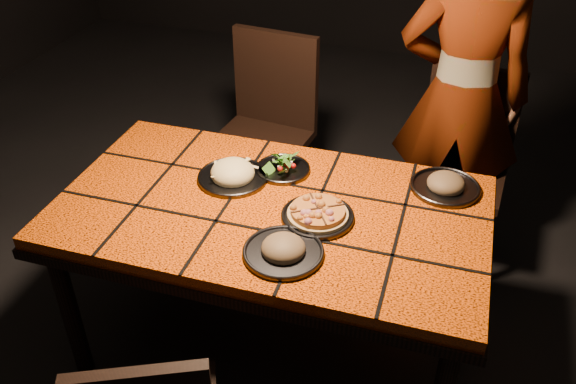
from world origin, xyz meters
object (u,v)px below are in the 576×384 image
(dining_table, at_px, (271,222))
(plate_pasta, at_px, (233,174))
(plate_pizza, at_px, (318,215))
(diner, at_px, (461,97))
(chair_far_right, at_px, (463,154))
(chair_far_left, at_px, (267,119))

(dining_table, relative_size, plate_pasta, 5.76)
(plate_pizza, relative_size, plate_pasta, 1.09)
(diner, distance_m, plate_pasta, 1.16)
(chair_far_right, xyz_separation_m, plate_pizza, (-0.48, -0.96, 0.22))
(dining_table, bearing_deg, plate_pizza, -7.86)
(diner, bearing_deg, plate_pizza, 65.05)
(plate_pizza, bearing_deg, dining_table, 172.14)
(dining_table, distance_m, diner, 1.14)
(chair_far_right, height_order, plate_pizza, chair_far_right)
(plate_pizza, bearing_deg, diner, 66.21)
(chair_far_right, bearing_deg, plate_pasta, -132.04)
(chair_far_left, bearing_deg, plate_pizza, -54.72)
(chair_far_right, xyz_separation_m, diner, (-0.05, 0.01, 0.29))
(plate_pizza, bearing_deg, chair_far_left, 118.67)
(plate_pasta, bearing_deg, plate_pizza, -21.09)
(plate_pizza, bearing_deg, plate_pasta, 158.91)
(chair_far_left, height_order, chair_far_right, chair_far_left)
(chair_far_right, relative_size, plate_pizza, 3.14)
(dining_table, relative_size, chair_far_right, 1.68)
(dining_table, height_order, plate_pasta, plate_pasta)
(chair_far_left, distance_m, plate_pasta, 0.84)
(dining_table, distance_m, plate_pasta, 0.26)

